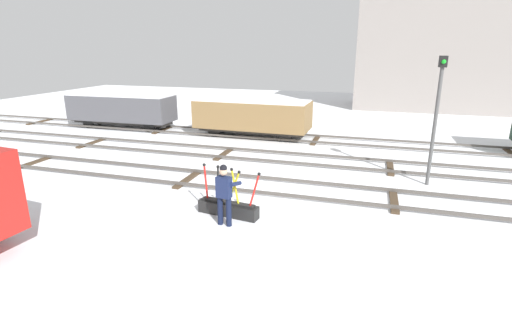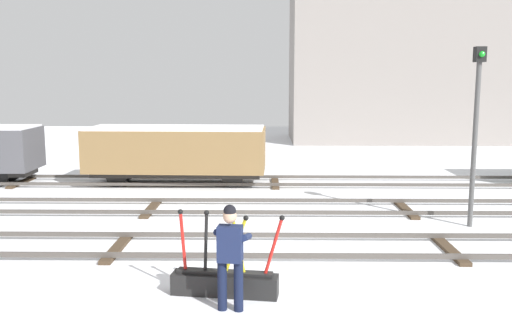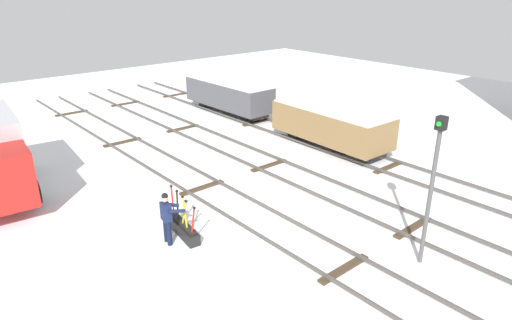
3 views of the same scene
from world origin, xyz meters
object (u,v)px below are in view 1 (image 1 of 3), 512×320
(signal_post, at_px, (437,110))
(freight_car_back_track, at_px, (122,108))
(switch_lever_frame, at_px, (228,207))
(freight_car_far_end, at_px, (252,115))
(rail_worker, at_px, (224,192))

(signal_post, height_order, freight_car_back_track, signal_post)
(switch_lever_frame, xyz_separation_m, freight_car_far_end, (-2.32, 9.73, 0.92))
(rail_worker, height_order, freight_car_back_track, freight_car_back_track)
(rail_worker, height_order, freight_car_far_end, freight_car_far_end)
(rail_worker, distance_m, freight_car_far_end, 10.61)
(freight_car_back_track, bearing_deg, switch_lever_frame, -44.34)
(rail_worker, relative_size, signal_post, 0.39)
(switch_lever_frame, xyz_separation_m, freight_car_back_track, (-10.35, 9.73, 0.92))
(signal_post, relative_size, freight_car_back_track, 0.70)
(rail_worker, xyz_separation_m, freight_car_back_track, (-10.48, 10.32, 0.22))
(switch_lever_frame, bearing_deg, freight_car_far_end, 111.13)
(signal_post, height_order, freight_car_far_end, signal_post)
(switch_lever_frame, relative_size, freight_car_back_track, 0.31)
(signal_post, distance_m, freight_car_far_end, 9.78)
(freight_car_far_end, bearing_deg, signal_post, -31.94)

